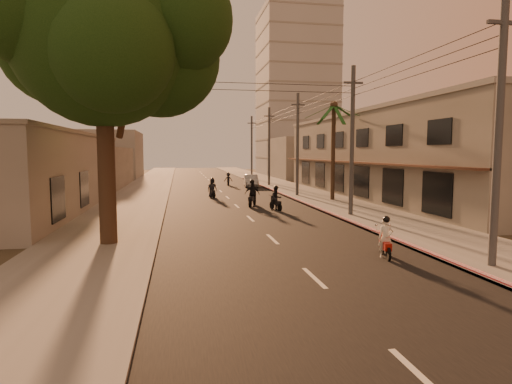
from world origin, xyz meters
The scene contains 20 objects.
ground centered at (0.00, 0.00, 0.00)m, with size 160.00×160.00×0.00m, color #383023.
road centered at (0.00, 20.00, 0.01)m, with size 10.00×140.00×0.02m, color black.
sidewalk_right centered at (7.50, 20.00, 0.06)m, with size 5.00×140.00×0.12m, color slate.
sidewalk_left centered at (-7.50, 20.00, 0.06)m, with size 5.00×140.00×0.12m, color slate.
curb_stripe centered at (5.10, 15.00, 0.10)m, with size 0.20×60.00×0.20m, color red.
shophouse_row centered at (13.95, 18.00, 3.65)m, with size 8.80×34.20×7.30m.
left_building centered at (-13.98, 14.00, 2.60)m, with size 8.20×24.20×5.20m.
distant_tower centered at (16.00, 56.00, 14.00)m, with size 12.10×12.10×28.00m.
broadleaf_tree centered at (-6.61, 2.14, 8.48)m, with size 9.60×8.70×12.10m.
palm_tree centered at (8.00, 16.00, 7.15)m, with size 5.00×5.00×8.20m.
utility_poles centered at (6.20, 20.00, 6.54)m, with size 1.20×48.26×9.00m.
filler_right centered at (14.00, 45.00, 3.00)m, with size 8.00×14.00×6.00m, color #9A948B.
filler_left_near centered at (-14.00, 34.00, 2.20)m, with size 8.00×14.00×4.40m, color #9A948B.
filler_left_far centered at (-14.00, 52.00, 3.50)m, with size 8.00×14.00×7.00m, color #9A948B.
scooter_red centered at (3.39, -1.98, 0.70)m, with size 0.78×1.57×1.57m.
scooter_mid_a centered at (2.32, 11.37, 0.77)m, with size 1.05×1.68×1.68m.
scooter_mid_b centered at (1.06, 13.61, 0.89)m, with size 1.40×1.87×1.96m.
scooter_far_a centered at (-1.29, 20.02, 0.79)m, with size 0.94×1.77×1.75m.
scooter_far_b centered at (1.58, 33.14, 0.72)m, with size 1.09×1.60×1.57m.
parked_car centered at (3.85, 30.66, 0.69)m, with size 1.86×4.30×1.38m, color #9C9FA4.
Camera 1 is at (-4.07, -16.40, 3.89)m, focal length 30.00 mm.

